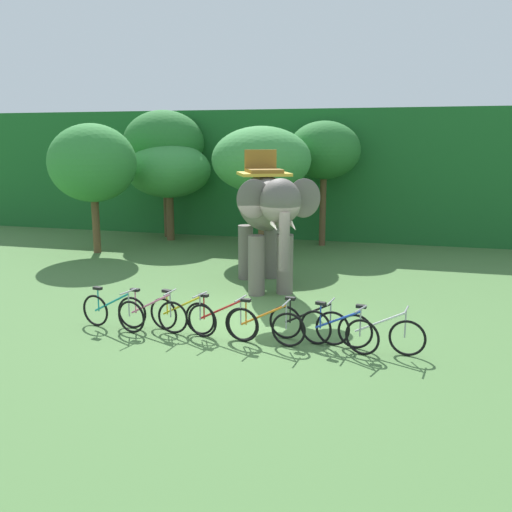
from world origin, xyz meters
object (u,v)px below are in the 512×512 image
Objects in this scene: bike_black at (308,324)px; bike_teal at (113,312)px; tree_center_right at (169,171)px; bike_pink at (152,314)px; bike_orange at (264,325)px; tree_far_right at (164,143)px; bike_red at (221,320)px; tree_center at (261,160)px; bike_yellow at (182,316)px; bike_blue at (338,331)px; tree_far_left at (324,151)px; tree_left at (92,163)px; elephant at (267,210)px; bike_white at (381,333)px.

bike_teal is at bearing -175.20° from bike_black.
bike_teal is at bearing -72.50° from tree_center_right.
bike_pink and bike_orange have the same top height.
bike_red is at bearing -60.81° from tree_far_right.
bike_teal is 2.44m from bike_red.
bike_teal and bike_red have the same top height.
tree_center is 9.60m from bike_orange.
bike_yellow is 2.68m from bike_black.
bike_blue is (4.86, 0.10, 0.00)m from bike_teal.
tree_far_left is at bearing 51.21° from tree_center.
bike_pink is 1.58m from bike_red.
tree_far_left is 11.50m from bike_red.
tree_left is 11.92m from bike_black.
elephant reaches higher than bike_white.
bike_pink is 1.01× the size of bike_red.
tree_left is 1.02× the size of tree_center.
bike_pink is 3.37m from bike_black.
tree_far_right is 9.65m from elephant.
tree_center is 2.70× the size of bike_yellow.
tree_left reaches higher than bike_blue.
bike_yellow is 3.31m from bike_blue.
bike_black is 1.04× the size of bike_blue.
bike_pink is at bearing -52.08° from tree_left.
elephant is at bearing 60.56° from bike_teal.
bike_white is (9.52, -11.19, -3.53)m from tree_far_right.
bike_pink is (-1.51, -4.06, -1.82)m from elephant.
bike_black is at bearing -82.69° from tree_far_left.
bike_teal is 0.99× the size of bike_red.
tree_center is 2.97m from tree_far_left.
bike_blue is at bearing -52.28° from tree_far_right.
tree_center is 2.65× the size of bike_pink.
bike_black is (4.22, 0.35, 0.00)m from bike_teal.
bike_yellow is (-1.29, -10.95, -3.26)m from tree_far_left.
bike_white is at bearing 3.92° from bike_orange.
tree_left is 2.71× the size of bike_orange.
tree_center is 0.95× the size of tree_far_left.
bike_orange is at bearing 0.22° from bike_teal.
tree_left is 10.16m from bike_yellow.
elephant is at bearing 121.32° from bike_blue.
bike_orange is 1.00× the size of bike_black.
tree_far_left reaches higher than tree_left.
elephant is 2.54× the size of bike_blue.
elephant reaches higher than bike_yellow.
bike_black is at bearing -64.19° from elephant.
tree_center is 9.36m from bike_teal.
bike_teal is at bearing -178.86° from bike_blue.
bike_white is (4.81, 0.03, 0.00)m from bike_pink.
tree_far_right is 12.68m from bike_pink.
bike_black and bike_blue have the same top height.
tree_far_left is (6.70, -0.24, -0.27)m from tree_far_right.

